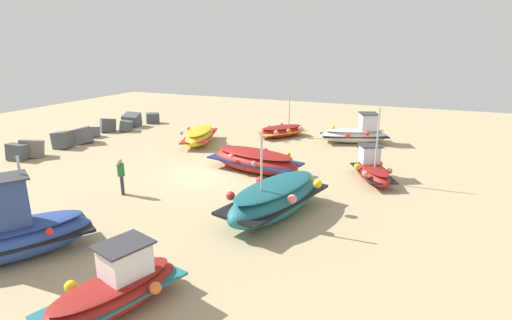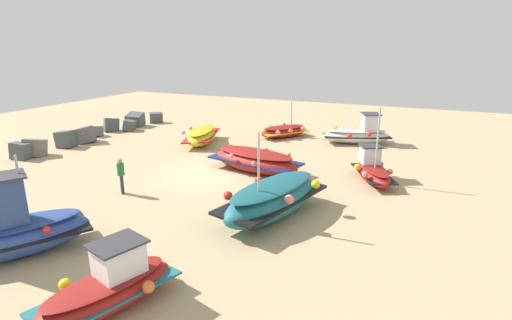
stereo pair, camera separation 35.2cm
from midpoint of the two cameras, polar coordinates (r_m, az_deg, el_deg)
The scene contains 11 objects.
ground_plane at distance 21.43m, azimuth -7.26°, elevation -2.02°, with size 56.23×56.23×0.00m, color tan.
fishing_boat_0 at distance 29.62m, azimuth 3.34°, elevation 4.12°, with size 3.93×3.46×3.18m.
fishing_boat_1 at distance 15.98m, azimuth 2.09°, elevation -5.49°, with size 5.74×3.20×3.63m.
fishing_boat_2 at distance 21.59m, azimuth -0.69°, elevation -0.05°, with size 3.06×5.58×1.15m.
fishing_boat_3 at distance 27.87m, azimuth -8.36°, elevation 3.43°, with size 4.90×3.28×1.16m.
fishing_boat_4 at distance 11.60m, azimuth -20.21°, elevation -16.75°, with size 4.12×2.66×1.77m.
fishing_boat_5 at distance 28.62m, azimuth 13.62°, elevation 3.66°, with size 3.42×4.98×2.12m.
fishing_boat_6 at distance 15.21m, azimuth -31.52°, elevation -8.80°, with size 4.82×3.87×3.37m.
fishing_boat_7 at distance 20.96m, azimuth 15.70°, elevation -1.36°, with size 3.71×2.74×3.77m.
person_walking at distance 19.23m, azimuth -19.08°, elevation -1.92°, with size 0.32×0.32×1.69m.
breakwater_rocks at distance 29.28m, azimuth -27.36°, elevation 2.23°, with size 22.31×3.14×1.40m.
Camera 1 is at (-17.58, -10.22, 6.71)m, focal length 28.21 mm.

